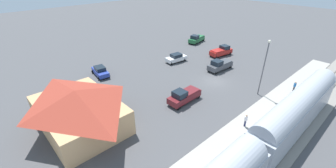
{
  "coord_description": "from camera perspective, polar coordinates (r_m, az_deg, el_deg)",
  "views": [
    {
      "loc": [
        -19.28,
        28.77,
        17.62
      ],
      "look_at": [
        3.4,
        7.89,
        1.0
      ],
      "focal_mm": 23.34,
      "sensor_mm": 36.0,
      "label": 1
    }
  ],
  "objects": [
    {
      "name": "pickup_green",
      "position": [
        58.57,
        7.45,
        11.64
      ],
      "size": [
        3.0,
        5.68,
        2.14
      ],
      "color": "#236638",
      "rests_on": "ground"
    },
    {
      "name": "station_building",
      "position": [
        28.51,
        -22.35,
        -5.82
      ],
      "size": [
        12.51,
        8.95,
        5.06
      ],
      "color": "tan",
      "rests_on": "ground"
    },
    {
      "name": "light_pole_near_platform",
      "position": [
        34.78,
        23.96,
        5.23
      ],
      "size": [
        0.44,
        0.44,
        8.7
      ],
      "color": "#515156",
      "rests_on": "ground"
    },
    {
      "name": "sedan_blue",
      "position": [
        41.59,
        -17.28,
        3.25
      ],
      "size": [
        4.71,
        2.74,
        1.74
      ],
      "color": "#283D9E",
      "rests_on": "ground"
    },
    {
      "name": "ground_plane",
      "position": [
        38.86,
        12.05,
        0.69
      ],
      "size": [
        200.0,
        200.0,
        0.0
      ],
      "primitive_type": "plane",
      "color": "#4C4C4F"
    },
    {
      "name": "platform",
      "position": [
        34.91,
        25.32,
        -4.75
      ],
      "size": [
        3.2,
        46.0,
        0.3
      ],
      "color": "#A8A399",
      "rests_on": "ground"
    },
    {
      "name": "pickup_charcoal",
      "position": [
        43.06,
        13.38,
        4.86
      ],
      "size": [
        2.31,
        5.52,
        2.14
      ],
      "color": "#47494F",
      "rests_on": "ground"
    },
    {
      "name": "pickup_maroon",
      "position": [
        31.91,
        4.2,
        -3.09
      ],
      "size": [
        2.08,
        5.44,
        2.14
      ],
      "color": "maroon",
      "rests_on": "ground"
    },
    {
      "name": "pickup_red",
      "position": [
        50.57,
        13.77,
        8.36
      ],
      "size": [
        2.76,
        5.64,
        2.14
      ],
      "color": "red",
      "rests_on": "ground"
    },
    {
      "name": "sedan_white",
      "position": [
        45.76,
        2.15,
        6.85
      ],
      "size": [
        2.36,
        4.69,
        1.74
      ],
      "color": "white",
      "rests_on": "ground"
    },
    {
      "name": "pedestrian_on_platform",
      "position": [
        39.18,
        30.17,
        -0.44
      ],
      "size": [
        0.36,
        0.36,
        1.71
      ],
      "color": "#333338",
      "rests_on": "platform"
    },
    {
      "name": "pedestrian_waiting_far",
      "position": [
        28.38,
        19.64,
        -8.76
      ],
      "size": [
        0.36,
        0.36,
        1.71
      ],
      "color": "#23284C",
      "rests_on": "platform"
    },
    {
      "name": "railway_track",
      "position": [
        34.1,
        31.34,
        -7.31
      ],
      "size": [
        4.8,
        70.0,
        0.3
      ],
      "color": "gray",
      "rests_on": "ground"
    }
  ]
}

